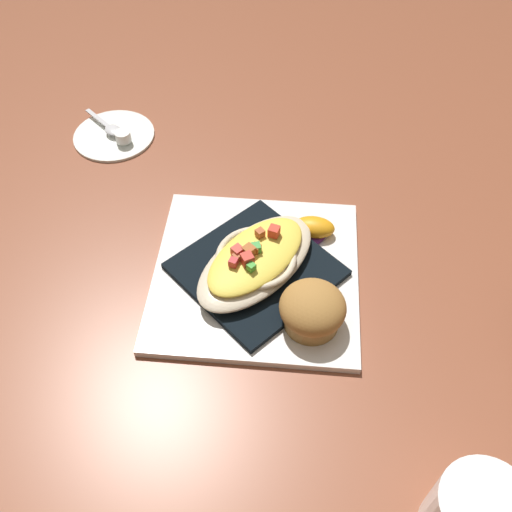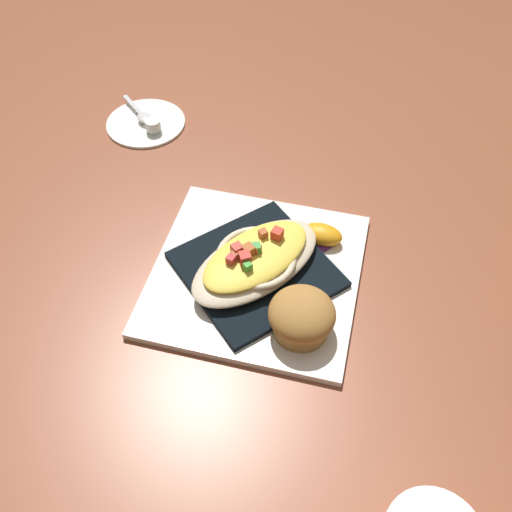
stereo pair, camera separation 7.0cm
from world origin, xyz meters
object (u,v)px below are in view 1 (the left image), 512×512
creamer_saucer (114,134)px  creamer_cup_0 (123,136)px  gratin_dish (256,259)px  muffin (312,310)px  square_plate (256,274)px  spoon (110,128)px  orange_garnish (314,228)px

creamer_saucer → creamer_cup_0: creamer_cup_0 is taller
gratin_dish → muffin: bearing=-38.8°
square_plate → spoon: 0.37m
muffin → orange_garnish: size_ratio=1.35×
orange_garnish → creamer_cup_0: (-0.31, 0.14, -0.00)m
orange_garnish → creamer_saucer: 0.37m
muffin → orange_garnish: muffin is taller
spoon → gratin_dish: bearing=-40.0°
muffin → creamer_saucer: muffin is taller
muffin → orange_garnish: bearing=96.2°
gratin_dish → spoon: bearing=140.0°
creamer_saucer → orange_garnish: bearing=-24.5°
muffin → creamer_saucer: 0.46m
square_plate → orange_garnish: bearing=51.1°
muffin → creamer_cup_0: size_ratio=3.20×
square_plate → orange_garnish: (0.06, 0.08, 0.02)m
creamer_cup_0 → muffin: bearing=-40.1°
gratin_dish → muffin: same height
square_plate → creamer_saucer: (-0.27, 0.23, -0.00)m
spoon → orange_garnish: bearing=-24.7°
square_plate → creamer_cup_0: bearing=139.5°
square_plate → gratin_dish: gratin_dish is taller
gratin_dish → creamer_cup_0: bearing=139.5°
gratin_dish → spoon: (-0.28, 0.23, -0.02)m
gratin_dish → muffin: 0.10m
spoon → creamer_cup_0: 0.04m
orange_garnish → creamer_cup_0: size_ratio=2.37×
gratin_dish → creamer_cup_0: size_ratio=8.67×
square_plate → spoon: spoon is taller
gratin_dish → spoon: size_ratio=2.60×
muffin → spoon: size_ratio=0.96×
gratin_dish → creamer_saucer: 0.36m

